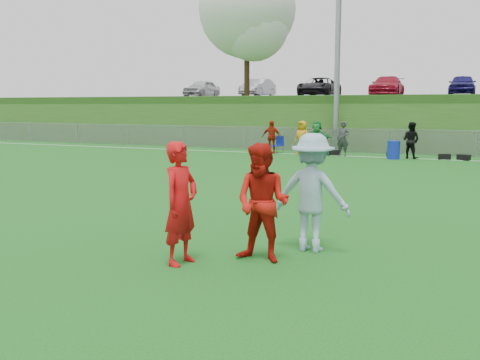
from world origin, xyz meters
The scene contains 15 objects.
ground centered at (0.00, 0.00, 0.00)m, with size 120.00×120.00×0.00m, color #125919.
sideline_far centered at (0.00, 18.00, 0.01)m, with size 60.00×0.10×0.01m, color white.
fence centered at (0.00, 20.00, 0.65)m, with size 58.00×0.06×1.30m.
light_pole centered at (-3.00, 20.80, 6.71)m, with size 1.20×0.40×12.15m.
berm centered at (0.00, 31.00, 1.50)m, with size 120.00×18.00×3.00m, color #214714.
parking_lot centered at (0.00, 33.00, 3.05)m, with size 120.00×12.00×0.10m, color black.
tree_white_flowering centered at (-9.84, 24.92, 8.32)m, with size 6.30×6.30×8.78m.
car_row centered at (-1.17, 32.00, 3.82)m, with size 32.04×5.18×1.44m.
spectator_row centered at (-2.71, 18.00, 0.85)m, with size 7.91×0.91×1.69m.
gear_bags centered at (1.05, 18.10, 0.13)m, with size 6.57×0.55×0.26m.
player_red_left centered at (-0.26, -0.81, 0.96)m, with size 0.70×0.46×1.92m, color red.
player_red_center centered at (0.86, -0.18, 0.94)m, with size 0.92×0.71×1.88m, color #BA140C.
player_blue centered at (1.40, 0.74, 1.00)m, with size 1.30×0.74×2.01m, color #92B6CB.
recycling_bin centered at (0.53, 17.40, 0.42)m, with size 0.56×0.56×0.85m, color #1028B1.
camp_chair centered at (-5.40, 18.16, 0.26)m, with size 0.63×0.64×0.89m.
Camera 1 is at (3.83, -7.91, 2.47)m, focal length 40.00 mm.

